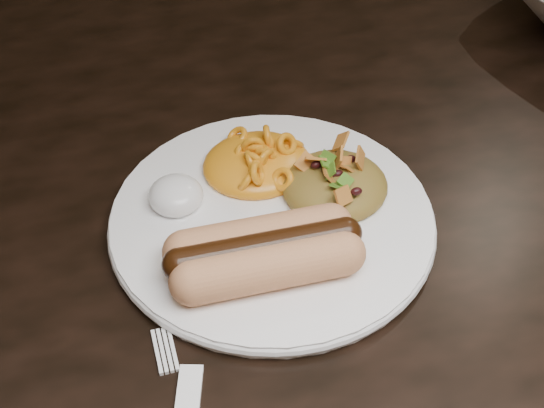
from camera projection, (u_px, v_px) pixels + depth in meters
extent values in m
cube|color=black|center=(379.00, 197.00, 0.63)|extent=(1.60, 0.90, 0.04)
cylinder|color=white|center=(272.00, 219.00, 0.57)|extent=(0.32, 0.32, 0.01)
cylinder|color=#F09A63|center=(270.00, 270.00, 0.51)|extent=(0.11, 0.03, 0.03)
cylinder|color=#F09A63|center=(258.00, 236.00, 0.53)|extent=(0.11, 0.03, 0.03)
cylinder|color=#43210A|center=(264.00, 249.00, 0.52)|extent=(0.12, 0.03, 0.02)
ellipsoid|color=yellow|center=(257.00, 152.00, 0.59)|extent=(0.10, 0.09, 0.03)
ellipsoid|color=white|center=(175.00, 191.00, 0.57)|extent=(0.04, 0.04, 0.03)
ellipsoid|color=#A63F24|center=(335.00, 182.00, 0.58)|extent=(0.08, 0.08, 0.03)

